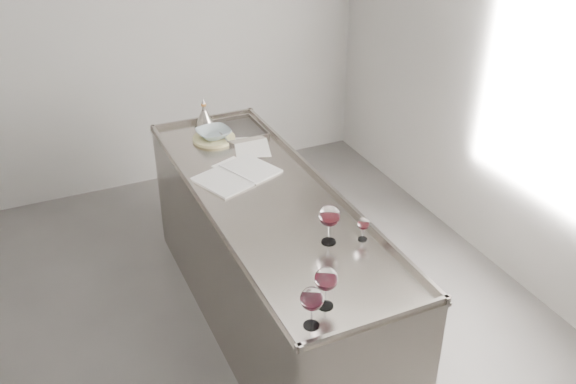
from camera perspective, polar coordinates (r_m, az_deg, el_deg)
name	(u,v)px	position (r m, az deg, el deg)	size (l,w,h in m)	color
room_shell	(194,164)	(3.07, -8.36, 2.43)	(4.54, 5.04, 2.84)	#4F4C4A
counter	(269,262)	(3.95, -1.71, -6.28)	(0.77, 2.42, 0.97)	gray
wine_glass_left	(312,300)	(2.71, 2.14, -9.55)	(0.10, 0.10, 0.20)	white
wine_glass_middle	(326,280)	(2.81, 3.41, -7.80)	(0.10, 0.10, 0.21)	white
wine_glass_right	(330,217)	(3.22, 3.71, -2.21)	(0.11, 0.11, 0.22)	white
wine_glass_small	(364,225)	(3.29, 6.73, -2.89)	(0.06, 0.06, 0.13)	white
notebook	(237,175)	(3.91, -4.58, 1.51)	(0.56, 0.47, 0.02)	white
loose_paper_top	(252,147)	(4.26, -3.22, 4.01)	(0.22, 0.32, 0.00)	silver
loose_paper_under	(237,168)	(4.00, -4.55, 2.13)	(0.19, 0.27, 0.00)	white
trivet	(214,138)	(4.38, -6.60, 4.76)	(0.29, 0.29, 0.02)	#CEC485
ceramic_bowl	(214,133)	(4.37, -6.63, 5.21)	(0.22, 0.22, 0.05)	#93A5AB
wine_funnel	(205,118)	(4.56, -7.43, 6.52)	(0.15, 0.15, 0.22)	gray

